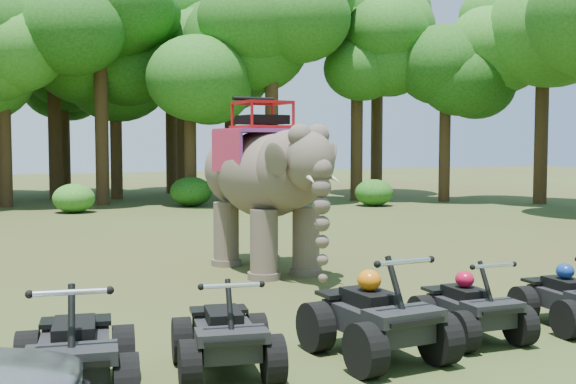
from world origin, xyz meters
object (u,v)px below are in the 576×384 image
at_px(atv_1, 225,323).
at_px(atv_3, 470,298).
at_px(atv_4, 571,289).
at_px(atv_0, 74,339).
at_px(elephant, 264,184).
at_px(atv_2, 376,305).

bearing_deg(atv_1, atv_3, 10.87).
xyz_separation_m(atv_3, atv_4, (1.79, -0.05, -0.00)).
xyz_separation_m(atv_0, atv_1, (1.78, 0.24, -0.07)).
distance_m(elephant, atv_2, 6.67).
bearing_deg(atv_0, atv_4, 10.61).
distance_m(atv_0, atv_1, 1.79).
xyz_separation_m(elephant, atv_1, (-2.95, -6.31, -1.26)).
relative_size(elephant, atv_3, 2.83).
height_order(elephant, atv_1, elephant).
height_order(atv_2, atv_4, atv_2).
bearing_deg(atv_4, atv_1, -175.20).
distance_m(elephant, atv_3, 6.41).
relative_size(atv_1, atv_4, 1.03).
xyz_separation_m(atv_1, atv_4, (5.41, 0.00, -0.02)).
bearing_deg(atv_0, atv_1, 16.29).
bearing_deg(atv_4, elephant, 116.05).
bearing_deg(atv_0, atv_3, 11.82).
bearing_deg(atv_3, atv_1, -176.92).
relative_size(atv_2, atv_4, 1.19).
height_order(atv_1, atv_2, atv_2).
height_order(atv_3, atv_4, atv_3).
bearing_deg(atv_0, atv_2, 9.48).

